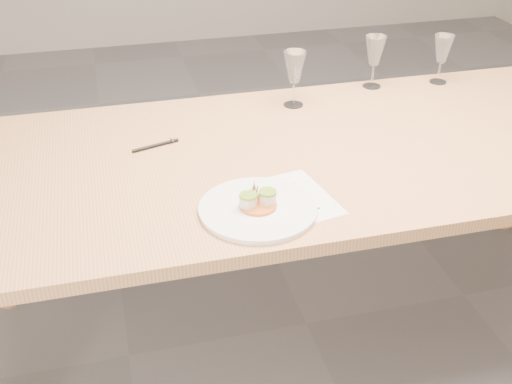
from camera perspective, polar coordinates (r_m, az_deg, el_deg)
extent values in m
plane|color=slate|center=(2.49, 4.49, -11.58)|extent=(7.00, 7.00, 0.00)
cube|color=tan|center=(2.07, 5.31, 3.45)|extent=(2.40, 1.00, 0.04)
cylinder|color=white|center=(1.72, 0.17, -1.56)|extent=(0.31, 0.31, 0.01)
cylinder|color=white|center=(1.72, 0.17, -1.39)|extent=(0.32, 0.32, 0.01)
cylinder|color=orange|center=(1.71, 0.17, -1.22)|extent=(0.10, 0.10, 0.01)
cylinder|color=beige|center=(1.70, -0.70, -0.82)|extent=(0.05, 0.05, 0.03)
cylinder|color=beige|center=(1.71, 1.02, -0.51)|extent=(0.05, 0.05, 0.03)
cylinder|color=olive|center=(1.69, -0.70, -0.32)|extent=(0.05, 0.05, 0.01)
cylinder|color=olive|center=(1.70, 1.03, 0.00)|extent=(0.05, 0.05, 0.01)
cylinder|color=tan|center=(1.69, 2.63, -1.96)|extent=(0.05, 0.05, 0.00)
cube|color=white|center=(1.78, 3.14, -0.59)|extent=(0.26, 0.30, 0.00)
cube|color=black|center=(1.85, 1.25, 0.72)|extent=(0.09, 0.02, 0.00)
cube|color=black|center=(1.82, 1.64, 0.31)|extent=(0.13, 0.03, 0.00)
cube|color=black|center=(1.80, 2.04, -0.12)|extent=(0.13, 0.03, 0.00)
cube|color=black|center=(1.76, 2.88, -1.00)|extent=(0.13, 0.03, 0.00)
cube|color=black|center=(1.74, 3.31, -1.46)|extent=(0.13, 0.03, 0.00)
cube|color=black|center=(1.72, 3.76, -1.92)|extent=(0.13, 0.03, 0.00)
cylinder|color=black|center=(2.08, -8.92, 4.11)|extent=(0.15, 0.06, 0.01)
cube|color=silver|center=(2.09, -7.53, 4.65)|extent=(0.01, 0.03, 0.00)
cylinder|color=white|center=(2.36, 3.34, 7.75)|extent=(0.07, 0.07, 0.00)
cylinder|color=white|center=(2.34, 3.37, 8.77)|extent=(0.01, 0.01, 0.09)
cone|color=white|center=(2.31, 3.45, 11.04)|extent=(0.08, 0.08, 0.11)
cylinder|color=white|center=(2.56, 10.23, 9.25)|extent=(0.07, 0.07, 0.00)
cylinder|color=white|center=(2.55, 10.32, 10.18)|extent=(0.01, 0.01, 0.09)
cone|color=white|center=(2.51, 10.53, 12.25)|extent=(0.08, 0.08, 0.11)
cylinder|color=white|center=(2.66, 15.85, 9.40)|extent=(0.07, 0.07, 0.00)
cylinder|color=white|center=(2.65, 15.98, 10.25)|extent=(0.01, 0.01, 0.08)
cone|color=white|center=(2.62, 16.28, 12.13)|extent=(0.08, 0.08, 0.10)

